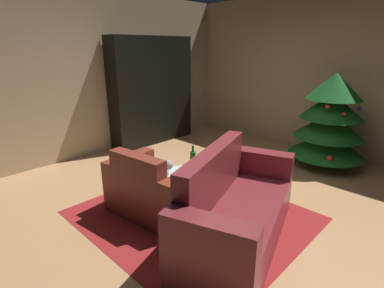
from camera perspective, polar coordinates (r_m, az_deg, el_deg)
ground_plane at (r=3.89m, az=4.20°, el=-10.44°), size 6.82×6.82×0.00m
wall_back at (r=5.94m, az=23.12°, el=12.16°), size 5.48×0.06×2.76m
wall_left at (r=5.56m, az=-17.85°, el=12.41°), size 0.06×5.81×2.76m
area_rug at (r=3.54m, az=0.11°, el=-13.41°), size 2.38×2.11×0.01m
bookshelf_unit at (r=6.02m, az=-6.68°, el=10.03°), size 0.38×1.76×2.04m
armchair_red at (r=3.50m, az=-7.15°, el=-8.71°), size 1.13×0.82×0.78m
couch_red at (r=3.01m, az=8.25°, el=-12.74°), size 1.26×1.91×0.94m
coffee_table at (r=3.50m, az=-0.51°, el=-6.72°), size 0.72×0.72×0.42m
book_stack_on_table at (r=3.40m, az=-0.41°, el=-5.78°), size 0.22×0.17×0.11m
bottle_on_table at (r=3.62m, az=0.16°, el=-3.11°), size 0.07×0.07×0.31m
decorated_tree at (r=5.18m, az=24.79°, el=4.12°), size 1.16×1.16×1.48m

